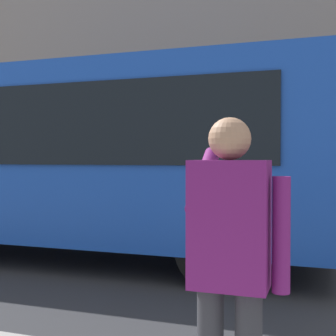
% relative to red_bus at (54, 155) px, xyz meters
% --- Properties ---
extents(ground_plane, '(60.00, 60.00, 0.00)m').
position_rel_red_bus_xyz_m(ground_plane, '(-4.05, -0.07, -1.68)').
color(ground_plane, '#2B2B2D').
extents(building_facade_far, '(28.00, 1.55, 12.00)m').
position_rel_red_bus_xyz_m(building_facade_far, '(-4.07, -6.87, 4.30)').
color(building_facade_far, gray).
rests_on(building_facade_far, ground_plane).
extents(red_bus, '(9.05, 2.54, 3.08)m').
position_rel_red_bus_xyz_m(red_bus, '(0.00, 0.00, 0.00)').
color(red_bus, '#1947AD').
rests_on(red_bus, ground_plane).
extents(pedestrian_photographer, '(0.53, 0.52, 1.70)m').
position_rel_red_bus_xyz_m(pedestrian_photographer, '(-3.85, 4.33, -0.54)').
color(pedestrian_photographer, '#2D2D33').
rests_on(pedestrian_photographer, sidewalk_curb).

